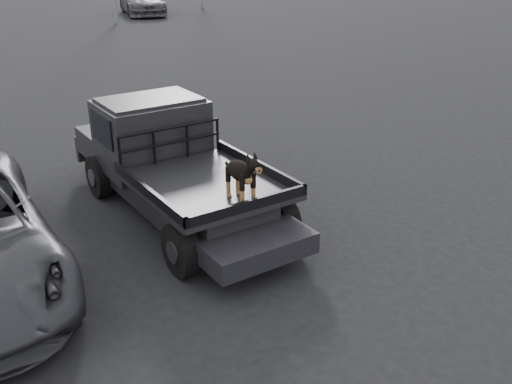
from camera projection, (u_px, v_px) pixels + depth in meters
ground at (255, 265)px, 8.13m from camera, size 120.00×120.00×0.00m
flatbed_ute at (179, 189)px, 9.44m from camera, size 2.00×5.40×0.92m
ute_cab at (151, 123)px, 9.80m from camera, size 1.72×1.30×0.88m
headache_rack at (171, 144)px, 9.29m from camera, size 1.80×0.08×0.55m
dog at (241, 175)px, 7.81m from camera, size 0.32×0.60×0.74m
distant_car_b at (142, 1)px, 35.42m from camera, size 3.59×5.99×1.63m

